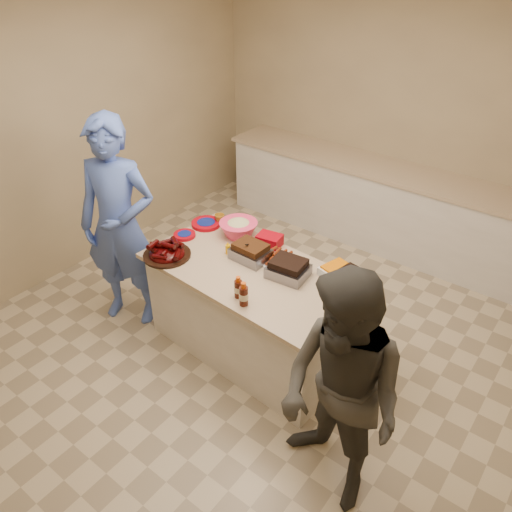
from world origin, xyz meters
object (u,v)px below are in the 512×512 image
Objects in this scene: roasting_pan at (350,292)px; plastic_cup at (220,223)px; rib_platter at (167,256)px; bbq_bottle_a at (244,304)px; guest_gray at (329,482)px; mustard_bottle at (228,254)px; bbq_bottle_b at (239,297)px; island at (252,347)px; guest_blue at (135,312)px; coleslaw_bowl at (239,236)px.

roasting_pan is 1.43m from plastic_cup.
rib_platter is 0.88m from bbq_bottle_a.
guest_gray is at bearing -53.50° from roasting_pan.
rib_platter reaches higher than guest_gray.
bbq_bottle_b is at bearing -42.27° from mustard_bottle.
guest_gray is at bearing -30.41° from plastic_cup.
guest_gray is (1.82, -0.42, -0.81)m from rib_platter.
rib_platter is (-0.66, -0.26, 0.81)m from island.
bbq_bottle_b reaches higher than mustard_bottle.
plastic_cup is at bearing 139.25° from bbq_bottle_a.
bbq_bottle_b is 1.92× the size of plastic_cup.
roasting_pan is at bearing -9.57° from guest_blue.
bbq_bottle_b reaches higher than guest_gray.
bbq_bottle_a reaches higher than bbq_bottle_b.
coleslaw_bowl is at bearing 129.17° from bbq_bottle_b.
island is at bearing -39.31° from coleslaw_bowl.
roasting_pan is 1.43× the size of bbq_bottle_a.
bbq_bottle_a is at bearing -27.29° from guest_blue.
island is at bearing -9.85° from guest_blue.
coleslaw_bowl reaches higher than guest_blue.
guest_gray is (1.03, -0.36, -0.81)m from bbq_bottle_b.
coleslaw_bowl is (0.26, 0.59, 0.00)m from rib_platter.
island is 0.89m from bbq_bottle_b.
rib_platter is 0.49m from mustard_bottle.
bbq_bottle_a is 1.18m from plastic_cup.
island is 0.87m from mustard_bottle.
rib_platter is at bearing -113.39° from coleslaw_bowl.
guest_gray is at bearing -26.98° from mustard_bottle.
bbq_bottle_b is at bearing -4.43° from rib_platter.
rib_platter is 0.24× the size of guest_gray.
guest_gray is (2.33, -0.37, 0.00)m from guest_blue.
mustard_bottle is 0.51m from plastic_cup.
coleslaw_bowl reaches higher than plastic_cup.
guest_blue is at bearing -124.41° from plastic_cup.
island reaches higher than guest_blue.
bbq_bottle_a is at bearing -6.94° from rib_platter.
mustard_bottle is 1.83m from guest_gray.
rib_platter is 3.53× the size of mustard_bottle.
guest_gray is at bearing -32.85° from coleslaw_bowl.
plastic_cup is at bearing 138.59° from mustard_bottle.
rib_platter is at bearing -150.40° from roasting_pan.
guest_blue is at bearing -156.96° from mustard_bottle.
guest_blue is at bearing -161.56° from island.
guest_blue is (-0.50, -0.05, -0.81)m from rib_platter.
guest_gray is (1.46, -0.74, -0.81)m from mustard_bottle.
guest_blue is (-1.90, -0.52, -0.81)m from roasting_pan.
guest_blue is at bearing 179.32° from bbq_bottle_b.
coleslaw_bowl is 0.17× the size of guest_blue.
guest_gray is at bearing -33.84° from guest_blue.
rib_platter is 2.04m from guest_gray.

